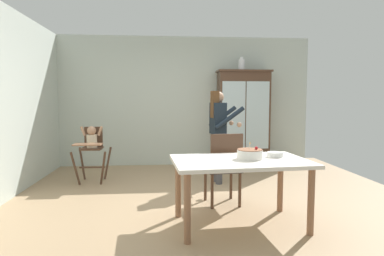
% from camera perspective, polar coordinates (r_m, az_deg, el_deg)
% --- Properties ---
extents(ground_plane, '(6.24, 6.24, 0.00)m').
position_cam_1_polar(ground_plane, '(4.65, 1.01, -12.51)').
color(ground_plane, tan).
extents(wall_back, '(5.32, 0.06, 2.70)m').
position_cam_1_polar(wall_back, '(7.06, -1.24, 4.60)').
color(wall_back, beige).
rests_on(wall_back, ground_plane).
extents(china_cabinet, '(1.10, 0.48, 1.99)m').
position_cam_1_polar(china_cabinet, '(6.99, 8.78, 1.67)').
color(china_cabinet, '#4C3323').
rests_on(china_cabinet, ground_plane).
extents(ceramic_vase, '(0.13, 0.13, 0.27)m').
position_cam_1_polar(ceramic_vase, '(7.01, 8.53, 10.75)').
color(ceramic_vase, white).
rests_on(ceramic_vase, china_cabinet).
extents(high_chair_with_toddler, '(0.58, 0.68, 0.95)m').
position_cam_1_polar(high_chair_with_toddler, '(5.81, -16.86, -2.59)').
color(high_chair_with_toddler, '#4C3323').
rests_on(high_chair_with_toddler, ground_plane).
extents(adult_person, '(0.54, 0.52, 1.53)m').
position_cam_1_polar(adult_person, '(5.49, 4.54, 0.49)').
color(adult_person, '#47474C').
rests_on(adult_person, ground_plane).
extents(dining_table, '(1.52, 1.03, 0.74)m').
position_cam_1_polar(dining_table, '(3.69, 8.27, -6.83)').
color(dining_table, silver).
rests_on(dining_table, ground_plane).
extents(birthday_cake, '(0.28, 0.28, 0.19)m').
position_cam_1_polar(birthday_cake, '(3.72, 9.91, -4.43)').
color(birthday_cake, white).
rests_on(birthday_cake, dining_table).
extents(serving_bowl, '(0.18, 0.18, 0.05)m').
position_cam_1_polar(serving_bowl, '(3.91, 14.05, -4.45)').
color(serving_bowl, silver).
rests_on(serving_bowl, dining_table).
extents(dining_chair_far_side, '(0.48, 0.48, 0.96)m').
position_cam_1_polar(dining_chair_far_side, '(4.35, 5.60, -6.19)').
color(dining_chair_far_side, '#4C3323').
rests_on(dining_chair_far_side, ground_plane).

